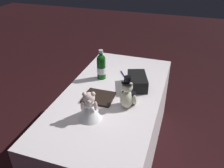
{
  "coord_description": "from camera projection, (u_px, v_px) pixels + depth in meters",
  "views": [
    {
      "loc": [
        1.66,
        0.55,
        1.87
      ],
      "look_at": [
        0.0,
        0.0,
        0.83
      ],
      "focal_mm": 37.46,
      "sensor_mm": 36.0,
      "label": 1
    }
  ],
  "objects": [
    {
      "name": "reception_table",
      "position": [
        112.0,
        125.0,
        2.27
      ],
      "size": [
        1.7,
        0.86,
        0.73
      ],
      "primitive_type": "cube",
      "color": "white",
      "rests_on": "ground_plane"
    },
    {
      "name": "teddy_bear_groom",
      "position": [
        128.0,
        95.0,
        1.87
      ],
      "size": [
        0.15,
        0.15,
        0.28
      ],
      "color": "beige",
      "rests_on": "reception_table"
    },
    {
      "name": "champagne_bottle",
      "position": [
        101.0,
        66.0,
        2.27
      ],
      "size": [
        0.09,
        0.09,
        0.3
      ],
      "color": "#0F4A12",
      "rests_on": "reception_table"
    },
    {
      "name": "ground_plane",
      "position": [
        112.0,
        152.0,
        2.46
      ],
      "size": [
        12.0,
        12.0,
        0.0
      ],
      "primitive_type": "plane",
      "color": "black"
    },
    {
      "name": "signing_pen",
      "position": [
        123.0,
        74.0,
        2.39
      ],
      "size": [
        0.12,
        0.08,
        0.01
      ],
      "color": "navy",
      "rests_on": "reception_table"
    },
    {
      "name": "guestbook",
      "position": [
        99.0,
        97.0,
        2.02
      ],
      "size": [
        0.23,
        0.26,
        0.02
      ],
      "primitive_type": "cube",
      "rotation": [
        0.0,
        0.0,
        0.02
      ],
      "color": "black",
      "rests_on": "reception_table"
    },
    {
      "name": "teddy_bear_bride",
      "position": [
        90.0,
        106.0,
        1.75
      ],
      "size": [
        0.22,
        0.19,
        0.24
      ],
      "color": "white",
      "rests_on": "reception_table"
    },
    {
      "name": "gift_case_black",
      "position": [
        137.0,
        81.0,
        2.16
      ],
      "size": [
        0.32,
        0.24,
        0.11
      ],
      "color": "black",
      "rests_on": "reception_table"
    }
  ]
}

